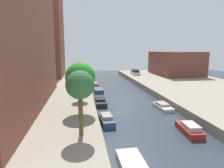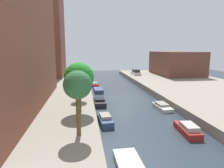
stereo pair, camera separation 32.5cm
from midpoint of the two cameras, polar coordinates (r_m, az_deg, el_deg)
The scene contains 16 objects.
ground_plane at distance 31.77m, azimuth 3.15°, elevation -4.09°, with size 84.00×84.00×0.00m, color #28333D.
quay_left at distance 32.18m, azimuth -24.06°, elevation -3.85°, with size 20.00×64.00×1.00m, color gray.
quay_right at distance 37.65m, azimuth 26.12°, elevation -2.11°, with size 20.00×64.00×1.00m, color gray.
apartment_tower_far at distance 52.71m, azimuth -19.97°, elevation 16.09°, with size 10.00×11.73×25.76m, color brown.
low_block_right at distance 55.75m, azimuth 17.34°, elevation 5.69°, with size 10.00×14.06×6.02m, color brown.
street_tree_0 at distance 15.37m, azimuth -9.71°, elevation -0.58°, with size 2.20×2.20×5.10m.
street_tree_1 at distance 21.10m, azimuth -9.46°, elevation 1.85°, with size 3.12×3.12×5.35m.
street_tree_2 at distance 26.74m, azimuth -9.30°, elevation 2.75°, with size 2.04×2.04×4.46m.
street_tree_3 at distance 32.32m, azimuth -9.20°, elevation 3.40°, with size 2.28×2.28×4.26m.
parked_car at distance 53.23m, azimuth 6.40°, elevation 3.28°, with size 1.80×4.58×1.43m.
moored_boat_left_1 at distance 21.09m, azimuth -2.00°, elevation -10.19°, with size 1.47×3.35×0.99m.
moored_boat_left_2 at distance 27.80m, azimuth -3.72°, elevation -5.26°, with size 1.59×3.24×0.95m.
moored_boat_left_3 at distance 36.32m, azimuth -4.16°, elevation -1.80°, with size 1.60×3.65×0.65m.
moored_boat_left_4 at distance 42.52m, azimuth -5.39°, elevation -0.13°, with size 1.89×3.46×0.70m.
moored_boat_right_1 at distance 20.12m, azimuth 20.72°, elevation -11.92°, with size 1.59×3.58×0.98m.
moored_boat_right_2 at distance 27.02m, azimuth 13.91°, elevation -6.20°, with size 1.58×3.80×0.74m.
Camera 1 is at (-6.53, -30.14, 7.67)m, focal length 32.11 mm.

